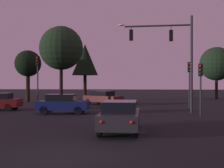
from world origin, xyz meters
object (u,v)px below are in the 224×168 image
(car_far_lane, at_px, (103,98))
(tree_behind_sign, at_px, (28,64))
(tree_left_far, at_px, (85,60))
(tree_right_cluster, at_px, (61,48))
(traffic_signal_mast_arm, at_px, (171,48))
(car_nearside_lane, at_px, (120,116))
(traffic_light_median, at_px, (189,76))
(tree_center_horizon, at_px, (216,64))
(traffic_light_corner_left, at_px, (201,79))
(car_crossing_right, at_px, (63,104))
(traffic_light_corner_right, at_px, (38,72))

(car_far_lane, bearing_deg, tree_behind_sign, 157.95)
(tree_left_far, distance_m, tree_right_cluster, 11.67)
(traffic_signal_mast_arm, height_order, car_nearside_lane, traffic_signal_mast_arm)
(traffic_signal_mast_arm, bearing_deg, car_far_lane, 128.79)
(traffic_light_median, distance_m, tree_left_far, 18.65)
(car_far_lane, distance_m, tree_left_far, 9.97)
(car_nearside_lane, xyz_separation_m, tree_center_horizon, (11.83, 32.69, 4.47))
(traffic_signal_mast_arm, relative_size, car_far_lane, 1.64)
(traffic_signal_mast_arm, xyz_separation_m, traffic_light_corner_left, (1.82, -2.75, -2.55))
(traffic_light_median, bearing_deg, tree_behind_sign, 151.66)
(traffic_light_median, bearing_deg, tree_left_far, 130.89)
(traffic_signal_mast_arm, xyz_separation_m, car_crossing_right, (-8.52, -1.87, -4.45))
(car_nearside_lane, bearing_deg, traffic_light_corner_left, 56.24)
(car_crossing_right, relative_size, car_far_lane, 0.86)
(car_far_lane, distance_m, tree_center_horizon, 21.06)
(tree_center_horizon, xyz_separation_m, tree_right_cluster, (-18.95, -17.48, 0.60))
(car_crossing_right, bearing_deg, traffic_signal_mast_arm, 12.36)
(car_crossing_right, bearing_deg, tree_left_far, 95.64)
(traffic_light_corner_left, relative_size, car_nearside_lane, 0.83)
(car_nearside_lane, distance_m, tree_right_cluster, 17.55)
(traffic_light_corner_right, xyz_separation_m, car_nearside_lane, (8.51, -12.27, -2.61))
(car_far_lane, relative_size, tree_center_horizon, 0.61)
(traffic_signal_mast_arm, distance_m, car_nearside_lane, 11.84)
(tree_behind_sign, xyz_separation_m, tree_left_far, (6.61, 3.88, 0.76))
(tree_right_cluster, bearing_deg, tree_center_horizon, 42.68)
(traffic_light_median, relative_size, car_far_lane, 0.90)
(traffic_light_corner_right, bearing_deg, tree_left_far, 84.08)
(car_crossing_right, xyz_separation_m, car_far_lane, (1.75, 10.29, 0.00))
(tree_behind_sign, distance_m, tree_right_cluster, 10.18)
(traffic_light_corner_right, bearing_deg, car_far_lane, 52.52)
(traffic_light_median, height_order, car_crossing_right, traffic_light_median)
(traffic_light_corner_right, xyz_separation_m, tree_behind_sign, (-5.09, 10.73, 1.41))
(traffic_light_corner_left, relative_size, tree_left_far, 0.49)
(traffic_signal_mast_arm, distance_m, car_crossing_right, 9.79)
(traffic_light_corner_left, distance_m, car_nearside_lane, 9.47)
(tree_behind_sign, bearing_deg, tree_right_cluster, -50.26)
(traffic_light_median, height_order, tree_center_horizon, tree_center_horizon)
(car_nearside_lane, relative_size, tree_center_horizon, 0.59)
(traffic_light_median, bearing_deg, car_nearside_lane, -111.55)
(car_far_lane, bearing_deg, car_nearside_lane, -79.67)
(traffic_signal_mast_arm, distance_m, traffic_light_corner_left, 4.17)
(car_far_lane, bearing_deg, tree_center_horizon, 42.13)
(tree_behind_sign, bearing_deg, traffic_light_corner_left, -39.19)
(car_far_lane, bearing_deg, car_crossing_right, -99.63)
(traffic_light_corner_right, bearing_deg, tree_behind_sign, 115.40)
(car_nearside_lane, distance_m, tree_behind_sign, 27.02)
(traffic_light_corner_left, height_order, car_nearside_lane, traffic_light_corner_left)
(traffic_light_corner_left, relative_size, car_far_lane, 0.79)
(car_nearside_lane, height_order, tree_left_far, tree_left_far)
(car_crossing_right, bearing_deg, traffic_light_median, 22.79)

